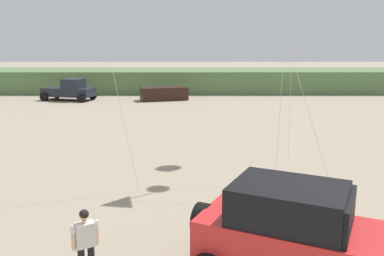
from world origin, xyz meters
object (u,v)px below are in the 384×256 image
at_px(distant_pickup, 69,90).
at_px(person_watching, 85,241).
at_px(jeep, 300,235).
at_px(distant_sedan, 163,94).

bearing_deg(distant_pickup, person_watching, -73.01).
distance_m(jeep, person_watching, 4.60).
distance_m(jeep, distant_pickup, 32.06).
relative_size(jeep, distant_pickup, 1.02).
xyz_separation_m(jeep, person_watching, (-4.59, 0.25, -0.26)).
relative_size(distant_pickup, distant_sedan, 1.17).
relative_size(jeep, person_watching, 3.00).
bearing_deg(distant_sedan, distant_pickup, 165.01).
xyz_separation_m(person_watching, distant_sedan, (-0.25, 28.97, -0.34)).
relative_size(person_watching, distant_pickup, 0.34).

